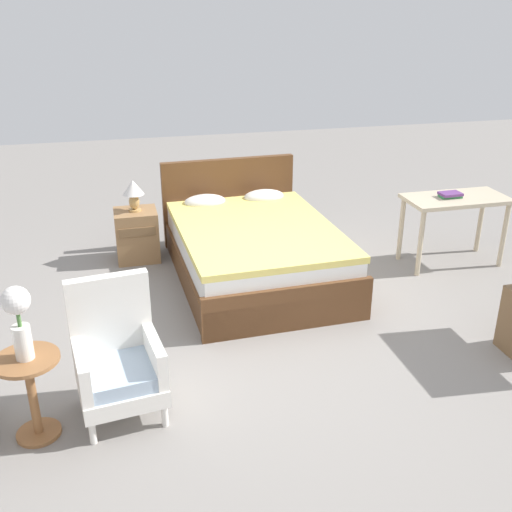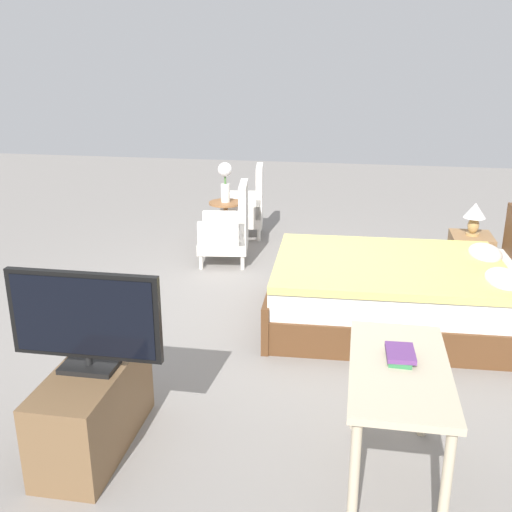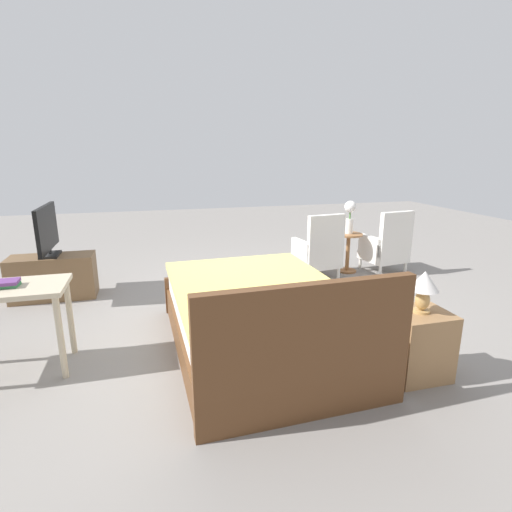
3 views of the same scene
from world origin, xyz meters
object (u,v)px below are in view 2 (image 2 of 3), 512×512
object	(u,v)px
tv_flatscreen	(85,320)
armchair_by_window_right	(228,231)
vanity_desk	(398,384)
table_lamp	(475,214)
armchair_by_window_left	(246,208)
book_stack	(400,355)
bed	(403,293)
nightstand	(469,260)
flower_vase	(225,178)
tv_stand	(94,408)
side_table	(226,219)

from	to	relation	value
tv_flatscreen	armchair_by_window_right	bearing A→B (deg)	178.70
armchair_by_window_right	vanity_desk	bearing A→B (deg)	25.87
table_lamp	armchair_by_window_left	bearing A→B (deg)	-117.82
armchair_by_window_left	book_stack	xyz separation A→B (m)	(4.46, 1.68, 0.38)
bed	armchair_by_window_left	size ratio (longest dim) A/B	2.44
nightstand	vanity_desk	world-z (taller)	vanity_desk
armchair_by_window_right	armchair_by_window_left	bearing A→B (deg)	-180.00
book_stack	armchair_by_window_left	bearing A→B (deg)	-159.37
armchair_by_window_right	table_lamp	distance (m)	2.61
tv_flatscreen	vanity_desk	distance (m)	1.77
table_lamp	tv_flatscreen	bearing A→B (deg)	-39.94
armchair_by_window_right	flower_vase	size ratio (longest dim) A/B	1.93
bed	vanity_desk	distance (m)	2.12
flower_vase	tv_stand	size ratio (longest dim) A/B	0.50
nightstand	book_stack	world-z (taller)	book_stack
nightstand	book_stack	xyz separation A→B (m)	(3.10, -0.89, 0.48)
armchair_by_window_right	table_lamp	size ratio (longest dim) A/B	2.79
bed	vanity_desk	size ratio (longest dim) A/B	2.16
flower_vase	tv_stand	world-z (taller)	flower_vase
armchair_by_window_left	vanity_desk	xyz separation A→B (m)	(4.53, 1.67, 0.24)
side_table	nightstand	bearing A→B (deg)	73.44
bed	table_lamp	xyz separation A→B (m)	(-1.09, 0.72, 0.46)
nightstand	tv_flatscreen	xyz separation A→B (m)	(3.16, -2.64, 0.57)
armchair_by_window_left	table_lamp	world-z (taller)	armchair_by_window_left
armchair_by_window_left	armchair_by_window_right	xyz separation A→B (m)	(1.08, 0.00, 0.00)
nightstand	book_stack	bearing A→B (deg)	-15.96
book_stack	nightstand	bearing A→B (deg)	164.04
side_table	vanity_desk	distance (m)	4.39
flower_vase	nightstand	bearing A→B (deg)	73.44
nightstand	flower_vase	bearing A→B (deg)	-106.56
armchair_by_window_right	vanity_desk	size ratio (longest dim) A/B	0.88
bed	side_table	size ratio (longest dim) A/B	3.90
side_table	table_lamp	distance (m)	2.86
nightstand	armchair_by_window_left	bearing A→B (deg)	-117.83
flower_vase	tv_stand	distance (m)	4.01
armchair_by_window_left	tv_stand	world-z (taller)	armchair_by_window_left
side_table	nightstand	size ratio (longest dim) A/B	1.07
vanity_desk	book_stack	distance (m)	0.15
table_lamp	vanity_desk	distance (m)	3.30
vanity_desk	table_lamp	bearing A→B (deg)	164.31
flower_vase	tv_flatscreen	size ratio (longest dim) A/B	0.53
side_table	book_stack	distance (m)	4.33
nightstand	tv_stand	xyz separation A→B (m)	(3.16, -2.64, -0.01)
book_stack	armchair_by_window_right	bearing A→B (deg)	-153.59
flower_vase	book_stack	size ratio (longest dim) A/B	2.17
tv_stand	armchair_by_window_left	bearing A→B (deg)	179.01
bed	book_stack	xyz separation A→B (m)	(2.02, -0.17, 0.45)
side_table	bed	bearing A→B (deg)	46.44
armchair_by_window_right	book_stack	xyz separation A→B (m)	(3.38, 1.68, 0.38)
side_table	book_stack	size ratio (longest dim) A/B	2.62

